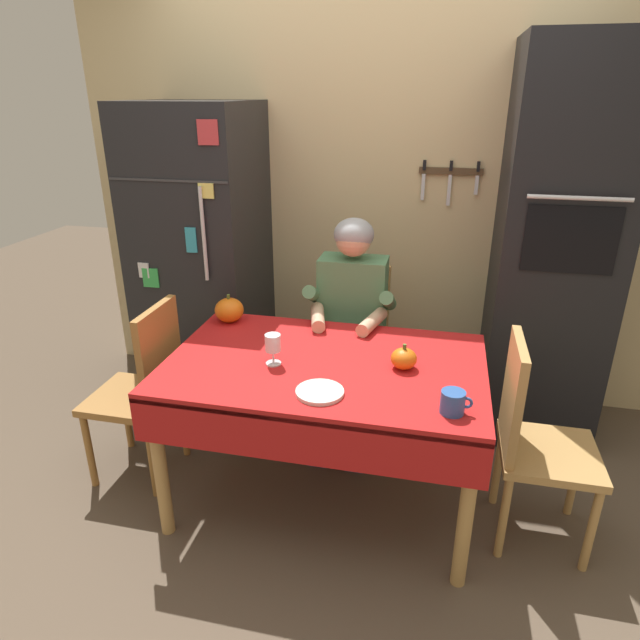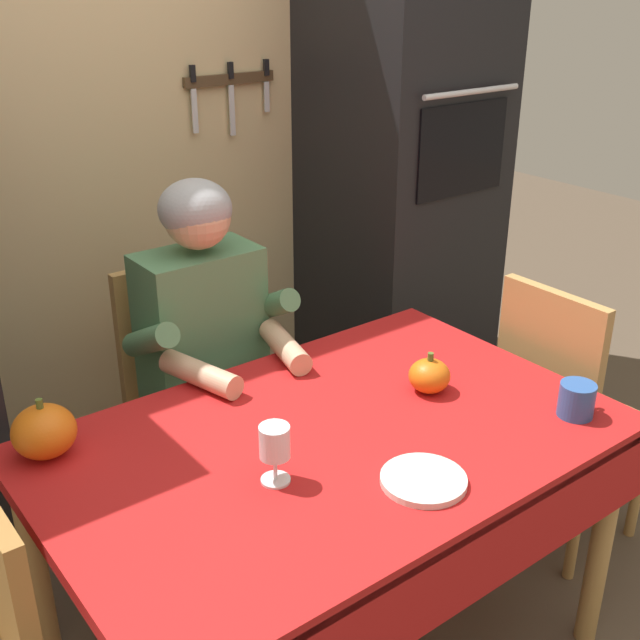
% 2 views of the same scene
% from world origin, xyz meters
% --- Properties ---
extents(back_wall_assembly, '(3.70, 0.13, 2.60)m').
position_xyz_m(back_wall_assembly, '(0.05, 1.35, 1.30)').
color(back_wall_assembly, '#D1B784').
rests_on(back_wall_assembly, ground).
extents(wall_oven, '(0.60, 0.64, 2.10)m').
position_xyz_m(wall_oven, '(1.05, 1.00, 1.05)').
color(wall_oven, black).
rests_on(wall_oven, ground).
extents(dining_table, '(1.40, 0.90, 0.74)m').
position_xyz_m(dining_table, '(0.00, 0.08, 0.66)').
color(dining_table, tan).
rests_on(dining_table, ground).
extents(chair_behind_person, '(0.40, 0.40, 0.93)m').
position_xyz_m(chair_behind_person, '(0.01, 0.87, 0.51)').
color(chair_behind_person, tan).
rests_on(chair_behind_person, ground).
extents(seated_person, '(0.47, 0.55, 1.25)m').
position_xyz_m(seated_person, '(0.01, 0.68, 0.74)').
color(seated_person, '#38384C').
rests_on(seated_person, ground).
extents(chair_right_side, '(0.40, 0.40, 0.93)m').
position_xyz_m(chair_right_side, '(0.90, 0.06, 0.51)').
color(chair_right_side, tan).
rests_on(chair_right_side, ground).
extents(coffee_mug, '(0.12, 0.09, 0.09)m').
position_xyz_m(coffee_mug, '(0.55, -0.21, 0.78)').
color(coffee_mug, '#2D569E').
rests_on(coffee_mug, dining_table).
extents(wine_glass, '(0.07, 0.07, 0.14)m').
position_xyz_m(wine_glass, '(-0.21, 0.02, 0.83)').
color(wine_glass, white).
rests_on(wine_glass, dining_table).
extents(pumpkin_large, '(0.15, 0.15, 0.15)m').
position_xyz_m(pumpkin_large, '(-0.58, 0.44, 0.80)').
color(pumpkin_large, orange).
rests_on(pumpkin_large, dining_table).
extents(pumpkin_medium, '(0.11, 0.11, 0.11)m').
position_xyz_m(pumpkin_medium, '(0.34, 0.11, 0.79)').
color(pumpkin_medium, orange).
rests_on(pumpkin_medium, dining_table).
extents(serving_tray, '(0.19, 0.19, 0.02)m').
position_xyz_m(serving_tray, '(0.04, -0.18, 0.75)').
color(serving_tray, silver).
rests_on(serving_tray, dining_table).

